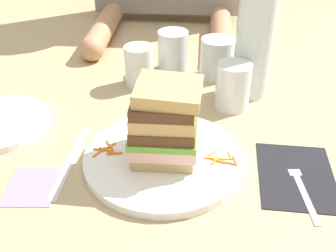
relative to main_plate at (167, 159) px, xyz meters
name	(u,v)px	position (x,y,z in m)	size (l,w,h in m)	color
ground_plane	(165,154)	(0.00, 0.02, -0.01)	(3.00, 3.00, 0.00)	tan
main_plate	(167,159)	(0.00, 0.00, 0.00)	(0.27, 0.27, 0.02)	white
sandwich	(167,123)	(0.00, 0.00, 0.07)	(0.11, 0.10, 0.14)	tan
carrot_shred_0	(107,150)	(-0.10, 0.00, 0.01)	(0.00, 0.00, 0.03)	orange
carrot_shred_1	(109,147)	(-0.10, 0.01, 0.01)	(0.00, 0.00, 0.03)	orange
carrot_shred_2	(99,152)	(-0.12, 0.00, 0.01)	(0.00, 0.00, 0.03)	orange
carrot_shred_3	(114,153)	(-0.09, 0.00, 0.01)	(0.00, 0.00, 0.03)	orange
carrot_shred_4	(99,149)	(-0.12, 0.00, 0.01)	(0.00, 0.00, 0.02)	orange
carrot_shred_5	(109,145)	(-0.10, 0.02, 0.01)	(0.00, 0.00, 0.03)	orange
carrot_shred_6	(212,153)	(0.08, 0.01, 0.01)	(0.00, 0.00, 0.02)	orange
carrot_shred_7	(230,155)	(0.11, 0.01, 0.01)	(0.00, 0.00, 0.02)	orange
carrot_shred_8	(215,161)	(0.08, -0.01, 0.01)	(0.00, 0.00, 0.02)	orange
carrot_shred_9	(213,158)	(0.08, 0.00, 0.01)	(0.00, 0.00, 0.03)	orange
carrot_shred_10	(219,161)	(0.09, -0.01, 0.01)	(0.00, 0.00, 0.02)	orange
carrot_shred_11	(235,161)	(0.12, -0.01, 0.01)	(0.00, 0.00, 0.03)	orange
carrot_shred_12	(229,163)	(0.10, -0.01, 0.01)	(0.00, 0.00, 0.02)	orange
carrot_shred_13	(224,159)	(0.10, 0.00, 0.01)	(0.00, 0.00, 0.03)	orange
carrot_shred_14	(215,158)	(0.08, 0.00, 0.01)	(0.00, 0.00, 0.03)	orange
napkin_dark	(296,175)	(0.22, -0.02, -0.01)	(0.12, 0.17, 0.00)	black
fork	(301,183)	(0.22, -0.04, 0.00)	(0.03, 0.17, 0.00)	silver
knife	(69,163)	(-0.17, -0.02, -0.01)	(0.02, 0.20, 0.00)	silver
juice_glass	(233,87)	(0.12, 0.20, 0.04)	(0.07, 0.07, 0.10)	white
water_bottle	(255,38)	(0.16, 0.26, 0.12)	(0.08, 0.08, 0.28)	silver
empty_tumbler_0	(217,58)	(0.09, 0.34, 0.04)	(0.08, 0.08, 0.09)	silver
empty_tumbler_1	(173,51)	(-0.02, 0.36, 0.04)	(0.07, 0.07, 0.10)	silver
empty_tumbler_2	(139,66)	(-0.09, 0.28, 0.04)	(0.07, 0.07, 0.09)	silver
napkin_pink	(32,186)	(-0.21, -0.08, -0.01)	(0.08, 0.09, 0.00)	pink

